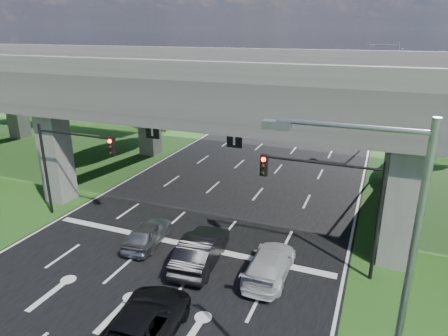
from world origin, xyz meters
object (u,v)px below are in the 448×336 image
Objects in this scene: streetlight_far at (390,97)px; streetlight_beyond at (391,78)px; signal_left at (70,156)px; car_silver at (148,233)px; car_trailing at (142,325)px; streetlight_near at (384,302)px; car_dark at (201,249)px; car_white at (270,264)px; signal_right at (332,193)px.

streetlight_beyond is (0.00, 16.00, 0.00)m from streetlight_far.
streetlight_far is 16.00m from streetlight_beyond.
signal_left is 26.95m from streetlight_far.
car_silver is 0.74× the size of car_trailing.
streetlight_near is 9.84m from car_trailing.
streetlight_beyond is 2.01× the size of car_dark.
car_silver is at bearing -16.77° from car_dark.
streetlight_beyond is at bearing -108.52° from car_dark.
streetlight_beyond reaches higher than car_white.
signal_left reaches higher than car_silver.
signal_right is at bearing -147.30° from car_white.
signal_left is 0.60× the size of streetlight_near.
car_dark reaches higher than car_white.
car_trailing is (-3.39, -6.01, 0.07)m from car_white.
streetlight_beyond is (2.27, 36.06, 1.66)m from signal_right.
car_dark is 5.80m from car_trailing.
streetlight_near is 2.13× the size of car_white.
signal_left is at bearing -116.43° from streetlight_beyond.
streetlight_near is at bearing 159.48° from car_trailing.
streetlight_near reaches higher than signal_right.
streetlight_beyond is at bearing 90.00° from streetlight_far.
signal_left is at bearing -131.78° from streetlight_far.
streetlight_far is at bearing -103.28° from car_white.
car_white reaches higher than car_silver.
streetlight_beyond is at bearing -105.24° from car_trailing.
streetlight_near is at bearing -77.12° from signal_right.
streetlight_far is 2.01× the size of car_dark.
signal_right is 1.28× the size of car_white.
car_dark is 3.58m from car_white.
car_dark is (-6.02, -1.85, -3.34)m from signal_right.
signal_left is 1.51× the size of car_silver.
signal_left is 0.60× the size of streetlight_beyond.
signal_right reaches higher than car_white.
streetlight_beyond reaches higher than signal_right.
streetlight_beyond reaches higher than car_silver.
car_silver is (6.02, -1.17, -3.48)m from signal_left.
car_trailing reaches higher than car_white.
streetlight_far is at bearing 48.22° from signal_left.
signal_right reaches higher than car_trailing.
streetlight_far is 24.87m from car_silver.
signal_right is 0.60× the size of streetlight_near.
car_trailing is (3.78, -6.47, 0.07)m from car_silver.
streetlight_far is 2.51× the size of car_silver.
streetlight_beyond is 39.12m from car_dark.
streetlight_near is (17.92, -9.94, 1.66)m from signal_left.
signal_right is at bearing -132.09° from car_trailing.
signal_left is at bearing -42.66° from car_trailing.
streetlight_far is 1.00× the size of streetlight_beyond.
car_dark is at bearing 135.70° from streetlight_near.
signal_left is 40.30m from streetlight_beyond.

